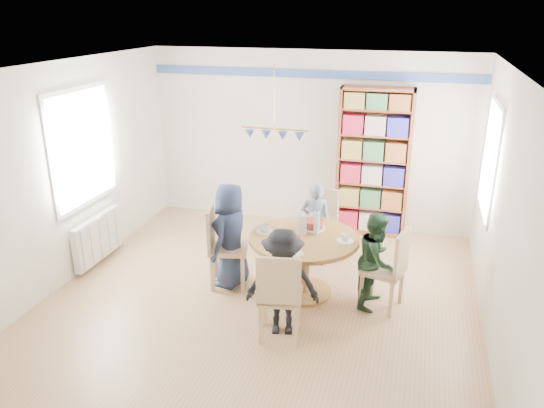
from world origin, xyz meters
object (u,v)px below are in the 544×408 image
(person_right, at_px, (377,260))
(bookshelf, at_px, (373,164))
(radiator, at_px, (98,238))
(person_left, at_px, (231,235))
(chair_far, at_px, (320,220))
(dining_table, at_px, (304,252))
(chair_left, at_px, (221,242))
(chair_right, at_px, (391,266))
(person_near, at_px, (283,282))
(person_far, at_px, (315,223))
(chair_near, at_px, (280,293))

(person_right, relative_size, bookshelf, 0.51)
(radiator, bearing_deg, person_left, -2.45)
(chair_far, bearing_deg, radiator, -160.67)
(dining_table, bearing_deg, person_right, -1.16)
(person_right, height_order, bookshelf, bookshelf)
(chair_left, bearing_deg, chair_right, -0.40)
(chair_left, bearing_deg, dining_table, 2.57)
(radiator, height_order, person_right, person_right)
(chair_right, bearing_deg, radiator, 177.94)
(person_right, distance_m, bookshelf, 2.22)
(radiator, height_order, chair_left, chair_left)
(chair_far, distance_m, person_near, 1.93)
(dining_table, xyz_separation_m, person_left, (-0.92, -0.00, 0.10))
(person_far, xyz_separation_m, bookshelf, (0.61, 1.23, 0.52))
(chair_left, bearing_deg, person_near, -39.16)
(chair_far, bearing_deg, person_right, -51.55)
(chair_far, distance_m, person_left, 1.41)
(radiator, height_order, chair_right, chair_right)
(chair_far, relative_size, person_right, 0.85)
(chair_left, distance_m, person_far, 1.36)
(radiator, bearing_deg, person_far, 16.07)
(chair_far, xyz_separation_m, bookshelf, (0.58, 1.04, 0.56))
(person_left, bearing_deg, chair_near, 50.24)
(person_left, bearing_deg, person_right, 98.25)
(chair_left, xyz_separation_m, chair_far, (1.01, 1.12, -0.04))
(person_left, relative_size, person_right, 1.15)
(chair_right, distance_m, person_left, 1.94)
(chair_right, relative_size, person_near, 0.83)
(chair_far, xyz_separation_m, person_right, (0.87, -1.09, 0.04))
(chair_right, relative_size, bookshelf, 0.44)
(chair_right, xyz_separation_m, chair_far, (-1.03, 1.14, -0.01))
(radiator, height_order, person_far, person_far)
(chair_left, xyz_separation_m, bookshelf, (1.60, 2.17, 0.52))
(chair_far, bearing_deg, dining_table, -89.31)
(chair_left, height_order, chair_far, chair_left)
(dining_table, bearing_deg, bookshelf, 74.94)
(dining_table, bearing_deg, radiator, 178.42)
(chair_near, height_order, person_far, person_far)
(chair_far, distance_m, bookshelf, 1.32)
(chair_right, bearing_deg, chair_far, 132.18)
(person_near, bearing_deg, radiator, 150.45)
(person_right, bearing_deg, person_near, 142.96)
(dining_table, relative_size, chair_left, 1.26)
(radiator, bearing_deg, dining_table, -1.58)
(chair_right, distance_m, chair_far, 1.53)
(chair_left, height_order, chair_near, chair_left)
(chair_left, height_order, person_near, person_near)
(person_right, relative_size, person_far, 1.01)
(person_near, bearing_deg, chair_right, 25.82)
(chair_right, height_order, chair_near, chair_near)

